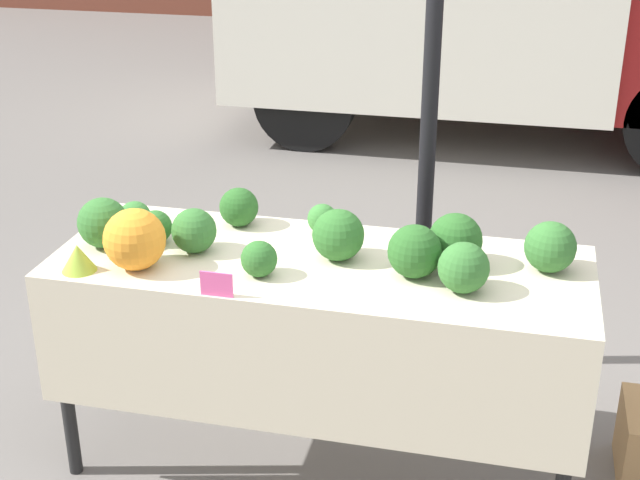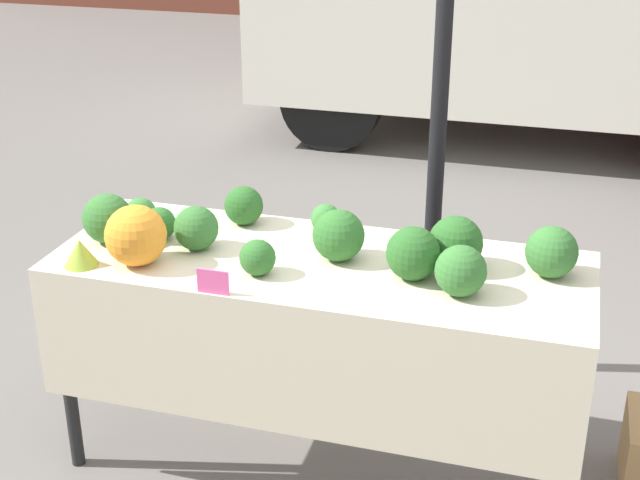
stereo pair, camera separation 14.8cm
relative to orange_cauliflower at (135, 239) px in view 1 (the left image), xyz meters
The scene contains 18 objects.
ground_plane 1.15m from the orange_cauliflower, 18.40° to the left, with size 40.00×40.00×0.00m, color slate.
tent_pole 1.37m from the orange_cauliflower, 48.80° to the left, with size 0.07×0.07×2.60m.
market_table 0.66m from the orange_cauliflower, 12.91° to the left, with size 1.89×0.70×0.85m.
orange_cauliflower is the anchor object (origin of this frame).
romanesco_head 0.20m from the orange_cauliflower, 160.25° to the right, with size 0.12×0.12×0.10m.
broccoli_head_0 0.43m from the orange_cauliflower, ahead, with size 0.12×0.12×0.12m.
broccoli_head_1 0.95m from the orange_cauliflower, ahead, with size 0.18×0.18×0.18m.
broccoli_head_2 0.22m from the orange_cauliflower, 95.22° to the left, with size 0.12×0.12×0.12m.
broccoli_head_3 1.11m from the orange_cauliflower, ahead, with size 0.17×0.17×0.17m.
broccoli_head_4 0.23m from the orange_cauliflower, 50.14° to the left, with size 0.16×0.16×0.16m.
broccoli_head_5 0.71m from the orange_cauliflower, 38.99° to the left, with size 0.11×0.11×0.11m.
broccoli_head_6 0.70m from the orange_cauliflower, 19.26° to the left, with size 0.18×0.18×0.18m.
broccoli_head_7 0.32m from the orange_cauliflower, 114.43° to the left, with size 0.12×0.12×0.12m.
broccoli_head_8 0.50m from the orange_cauliflower, 62.88° to the left, with size 0.15×0.15×0.15m.
broccoli_head_9 1.10m from the orange_cauliflower, 14.63° to the left, with size 0.19×0.19×0.19m.
broccoli_head_10 1.42m from the orange_cauliflower, 12.43° to the left, with size 0.18×0.18×0.18m.
broccoli_head_11 0.24m from the orange_cauliflower, 142.48° to the left, with size 0.18×0.18×0.18m.
price_sign 0.37m from the orange_cauliflower, 22.14° to the right, with size 0.11×0.01×0.08m.
Camera 1 is at (0.65, -2.76, 2.18)m, focal length 50.00 mm.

